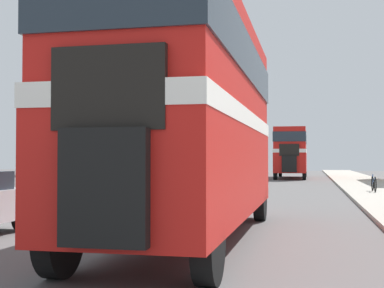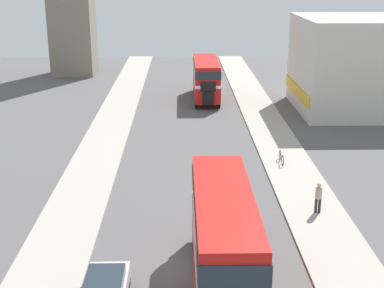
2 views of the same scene
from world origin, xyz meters
name	(u,v)px [view 1 (image 1 of 2)]	position (x,y,z in m)	size (l,w,h in m)	color
ground_plane	(166,227)	(0.00, 0.00, 0.00)	(120.00, 120.00, 0.00)	#565454
double_decker_bus	(192,109)	(1.02, -1.81, 2.67)	(2.41, 9.58, 4.49)	red
bus_distant	(291,149)	(1.89, 32.78, 2.44)	(2.48, 9.23, 4.07)	red
bicycle_on_pavement	(374,184)	(6.27, 13.52, 0.48)	(0.05, 1.76, 0.78)	black
church_tower	(154,34)	(-14.22, 47.00, 16.10)	(5.44, 5.44, 31.50)	gray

